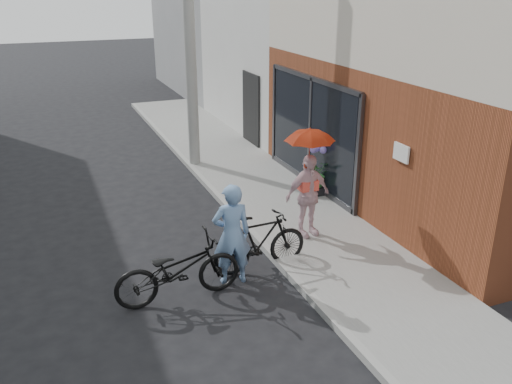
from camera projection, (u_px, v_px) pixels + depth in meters
ground at (235, 287)px, 8.70m from camera, size 80.00×80.00×0.00m
sidewalk at (297, 216)px, 11.14m from camera, size 2.20×24.00×0.12m
curb at (244, 225)px, 10.73m from camera, size 0.12×24.00×0.12m
brick_building at (508, 58)px, 11.87m from camera, size 8.09×8.00×6.00m
plaster_building at (344, 16)px, 17.72m from camera, size 8.00×6.00×7.00m
east_building_far at (261, 6)px, 23.74m from camera, size 8.00×8.00×7.00m
utility_pole at (189, 29)px, 12.97m from camera, size 0.28×0.28×7.00m
officer at (232, 234)px, 8.55m from camera, size 0.66×0.47×1.70m
bike_left at (178, 270)px, 8.18m from camera, size 1.97×0.72×1.03m
bike_right at (260, 242)px, 9.06m from camera, size 1.71×0.56×1.01m
kimono_woman at (308, 196)px, 9.94m from camera, size 0.96×0.49×1.57m
parasol at (310, 134)px, 9.51m from camera, size 0.86×0.86×0.75m
planter at (317, 190)px, 12.11m from camera, size 0.35×0.35×0.18m
potted_plant at (318, 173)px, 11.97m from camera, size 0.55×0.48×0.61m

